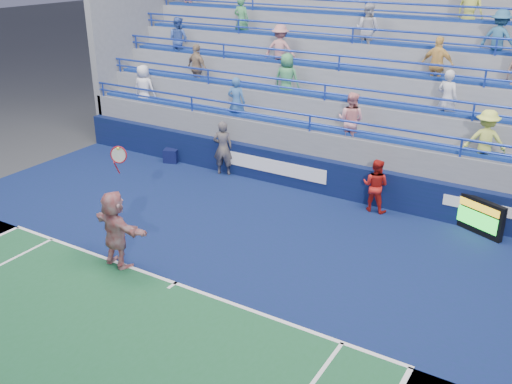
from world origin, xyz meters
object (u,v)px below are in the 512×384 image
Objects in this scene: serve_speed_board at (479,217)px; tennis_player at (115,229)px; ball_girl at (375,186)px; judge_chair at (172,154)px; line_judge at (223,148)px.

serve_speed_board is 9.37m from tennis_player.
serve_speed_board is 0.86× the size of ball_girl.
judge_chair is at bearing 179.39° from serve_speed_board.
ball_girl is (7.60, -0.19, 0.51)m from judge_chair.
judge_chair is at bearing 118.81° from tennis_player.
serve_speed_board is at bearing -178.02° from ball_girl.
judge_chair is 7.62m from ball_girl.
ball_girl is at bearing -178.51° from serve_speed_board.
judge_chair is at bearing -0.92° from ball_girl.
serve_speed_board reaches higher than judge_chair.
ball_girl is at bearing 156.95° from line_judge.
ball_girl is at bearing -1.41° from judge_chair.
line_judge is (2.24, -0.04, 0.64)m from judge_chair.
tennis_player is 1.95× the size of ball_girl.
serve_speed_board is at bearing 41.49° from tennis_player.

